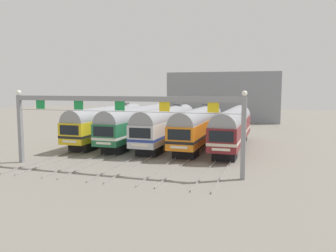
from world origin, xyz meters
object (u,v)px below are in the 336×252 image
object	(u,v)px
commuter_train_yellow	(108,122)
commuter_train_maroon	(233,126)
commuter_train_orange	(199,125)
commuter_train_silver	(167,124)
commuter_train_green	(137,123)
catenary_gantry	(120,110)

from	to	relation	value
commuter_train_yellow	commuter_train_maroon	distance (m)	16.21
commuter_train_orange	commuter_train_silver	bearing A→B (deg)	180.00
commuter_train_green	commuter_train_silver	world-z (taller)	commuter_train_silver
commuter_train_yellow	commuter_train_green	size ratio (longest dim) A/B	1.00
commuter_train_yellow	commuter_train_orange	distance (m)	12.16
commuter_train_silver	catenary_gantry	xyz separation A→B (m)	(0.00, -13.50, 2.55)
commuter_train_green	catenary_gantry	xyz separation A→B (m)	(4.05, -13.49, 2.55)
commuter_train_yellow	commuter_train_green	xyz separation A→B (m)	(4.05, -0.00, -0.00)
commuter_train_silver	commuter_train_maroon	xyz separation A→B (m)	(8.11, -0.00, -0.00)
commuter_train_yellow	catenary_gantry	world-z (taller)	catenary_gantry
commuter_train_green	commuter_train_orange	distance (m)	8.11
commuter_train_orange	commuter_train_green	bearing A→B (deg)	-179.97
commuter_train_yellow	commuter_train_orange	xyz separation A→B (m)	(12.16, 0.00, 0.00)
commuter_train_yellow	commuter_train_maroon	bearing A→B (deg)	-0.02
commuter_train_green	commuter_train_yellow	bearing A→B (deg)	179.94
commuter_train_maroon	commuter_train_yellow	bearing A→B (deg)	179.98
commuter_train_yellow	commuter_train_silver	size ratio (longest dim) A/B	1.00
commuter_train_green	commuter_train_silver	size ratio (longest dim) A/B	1.00
commuter_train_yellow	commuter_train_green	bearing A→B (deg)	-0.06
commuter_train_yellow	commuter_train_orange	world-z (taller)	same
commuter_train_silver	commuter_train_maroon	distance (m)	8.11
commuter_train_green	commuter_train_silver	distance (m)	4.05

